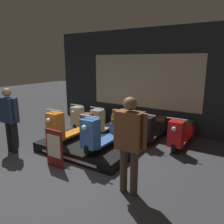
# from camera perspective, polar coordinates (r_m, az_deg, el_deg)

# --- Properties ---
(ground_plane) EXTENTS (30.00, 30.00, 0.00)m
(ground_plane) POSITION_cam_1_polar(r_m,az_deg,el_deg) (4.56, -13.59, -16.04)
(ground_plane) COLOR #38383D
(shop_wall_back) EXTENTS (6.82, 0.09, 3.20)m
(shop_wall_back) POSITION_cam_1_polar(r_m,az_deg,el_deg) (7.23, 8.28, 8.34)
(shop_wall_back) COLOR #23282D
(shop_wall_back) RESTS_ON ground_plane
(display_platform) EXTENTS (2.29, 1.57, 0.23)m
(display_platform) POSITION_cam_1_polar(r_m,az_deg,el_deg) (5.56, -6.02, -8.85)
(display_platform) COLOR black
(display_platform) RESTS_ON ground_plane
(scooter_display_left) EXTENTS (0.49, 1.62, 0.87)m
(scooter_display_left) POSITION_cam_1_polar(r_m,az_deg,el_deg) (5.70, -10.49, -3.63)
(scooter_display_left) COLOR black
(scooter_display_left) RESTS_ON display_platform
(scooter_display_right) EXTENTS (0.49, 1.62, 0.87)m
(scooter_display_right) POSITION_cam_1_polar(r_m,az_deg,el_deg) (5.08, -1.85, -5.49)
(scooter_display_right) COLOR black
(scooter_display_right) RESTS_ON display_platform
(scooter_backrow_0) EXTENTS (0.49, 1.62, 0.87)m
(scooter_backrow_0) POSITION_cam_1_polar(r_m,az_deg,el_deg) (7.39, -6.21, -1.42)
(scooter_backrow_0) COLOR black
(scooter_backrow_0) RESTS_ON ground_plane
(scooter_backrow_1) EXTENTS (0.49, 1.62, 0.87)m
(scooter_backrow_1) POSITION_cam_1_polar(r_m,az_deg,el_deg) (6.95, -1.17, -2.29)
(scooter_backrow_1) COLOR black
(scooter_backrow_1) RESTS_ON ground_plane
(scooter_backrow_2) EXTENTS (0.49, 1.62, 0.87)m
(scooter_backrow_2) POSITION_cam_1_polar(r_m,az_deg,el_deg) (6.57, 4.52, -3.25)
(scooter_backrow_2) COLOR black
(scooter_backrow_2) RESTS_ON ground_plane
(scooter_backrow_3) EXTENTS (0.49, 1.62, 0.87)m
(scooter_backrow_3) POSITION_cam_1_polar(r_m,az_deg,el_deg) (6.27, 10.83, -4.28)
(scooter_backrow_3) COLOR black
(scooter_backrow_3) RESTS_ON ground_plane
(scooter_backrow_4) EXTENTS (0.49, 1.62, 0.87)m
(scooter_backrow_4) POSITION_cam_1_polar(r_m,az_deg,el_deg) (6.05, 17.72, -5.34)
(scooter_backrow_4) COLOR black
(scooter_backrow_4) RESTS_ON ground_plane
(person_left_browsing) EXTENTS (0.59, 0.24, 1.59)m
(person_left_browsing) POSITION_cam_1_polar(r_m,az_deg,el_deg) (5.75, -25.25, -0.80)
(person_left_browsing) COLOR black
(person_left_browsing) RESTS_ON ground_plane
(person_right_browsing) EXTENTS (0.60, 0.24, 1.66)m
(person_right_browsing) POSITION_cam_1_polar(r_m,az_deg,el_deg) (3.55, 4.58, -6.88)
(person_right_browsing) COLOR #473828
(person_right_browsing) RESTS_ON ground_plane
(price_sign_board) EXTENTS (0.45, 0.04, 0.82)m
(price_sign_board) POSITION_cam_1_polar(r_m,az_deg,el_deg) (4.77, -14.82, -9.19)
(price_sign_board) COLOR maroon
(price_sign_board) RESTS_ON ground_plane
(street_bollard) EXTENTS (0.12, 0.12, 0.88)m
(street_bollard) POSITION_cam_1_polar(r_m,az_deg,el_deg) (6.61, -23.97, -3.38)
(street_bollard) COLOR black
(street_bollard) RESTS_ON ground_plane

